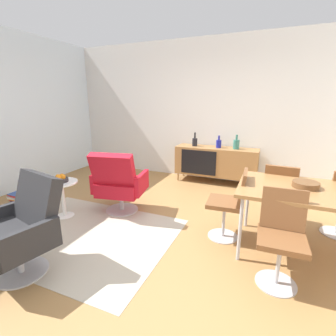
% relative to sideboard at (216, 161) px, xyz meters
% --- Properties ---
extents(ground_plane, '(8.32, 8.32, 0.00)m').
position_rel_sideboard_xyz_m(ground_plane, '(-0.13, -2.30, -0.44)').
color(ground_plane, '#9E7242').
extents(wall_back, '(6.80, 0.12, 2.80)m').
position_rel_sideboard_xyz_m(wall_back, '(-0.13, 0.30, 0.96)').
color(wall_back, silver).
rests_on(wall_back, ground_plane).
extents(sideboard, '(1.60, 0.45, 0.72)m').
position_rel_sideboard_xyz_m(sideboard, '(0.00, 0.00, 0.00)').
color(sideboard, olive).
rests_on(sideboard, ground_plane).
extents(vase_cobalt, '(0.11, 0.11, 0.27)m').
position_rel_sideboard_xyz_m(vase_cobalt, '(0.37, 0.00, 0.38)').
color(vase_cobalt, '#337266').
rests_on(vase_cobalt, sideboard).
extents(vase_sculptural_dark, '(0.10, 0.10, 0.24)m').
position_rel_sideboard_xyz_m(vase_sculptural_dark, '(0.04, 0.00, 0.36)').
color(vase_sculptural_dark, navy).
rests_on(vase_sculptural_dark, sideboard).
extents(vase_ceramic_small, '(0.10, 0.10, 0.27)m').
position_rel_sideboard_xyz_m(vase_ceramic_small, '(-0.45, 0.00, 0.37)').
color(vase_ceramic_small, black).
rests_on(vase_ceramic_small, sideboard).
extents(dining_table, '(1.60, 0.90, 0.74)m').
position_rel_sideboard_xyz_m(dining_table, '(1.49, -2.02, 0.26)').
color(dining_table, olive).
rests_on(dining_table, ground_plane).
extents(wooden_bowl_on_table, '(0.26, 0.26, 0.06)m').
position_rel_sideboard_xyz_m(wooden_bowl_on_table, '(1.35, -1.97, 0.33)').
color(wooden_bowl_on_table, brown).
rests_on(wooden_bowl_on_table, dining_table).
extents(dining_chair_near_window, '(0.45, 0.43, 0.86)m').
position_rel_sideboard_xyz_m(dining_chair_near_window, '(0.61, -2.01, 0.03)').
color(dining_chair_near_window, brown).
rests_on(dining_chair_near_window, ground_plane).
extents(dining_chair_front_left, '(0.41, 0.44, 0.86)m').
position_rel_sideboard_xyz_m(dining_chair_front_left, '(1.14, -2.58, 0.03)').
color(dining_chair_front_left, brown).
rests_on(dining_chair_front_left, ground_plane).
extents(dining_chair_back_left, '(0.42, 0.45, 0.86)m').
position_rel_sideboard_xyz_m(dining_chair_back_left, '(1.14, -1.46, 0.03)').
color(dining_chair_back_left, brown).
rests_on(dining_chair_back_left, ground_plane).
extents(lounge_chair_red, '(0.80, 0.76, 0.95)m').
position_rel_sideboard_xyz_m(lounge_chair_red, '(-1.00, -1.93, 0.03)').
color(lounge_chair_red, red).
rests_on(lounge_chair_red, ground_plane).
extents(armchair_black_shell, '(0.82, 0.77, 0.95)m').
position_rel_sideboard_xyz_m(armchair_black_shell, '(-1.11, -3.37, 0.03)').
color(armchair_black_shell, '#262628').
rests_on(armchair_black_shell, ground_plane).
extents(side_table_round, '(0.44, 0.44, 0.52)m').
position_rel_sideboard_xyz_m(side_table_round, '(-1.67, -2.34, -0.12)').
color(side_table_round, white).
rests_on(side_table_round, ground_plane).
extents(fruit_bowl, '(0.20, 0.20, 0.11)m').
position_rel_sideboard_xyz_m(fruit_bowl, '(-1.67, -2.34, 0.12)').
color(fruit_bowl, '#262628').
rests_on(fruit_bowl, side_table_round).
extents(magazine_stack, '(0.33, 0.41, 0.17)m').
position_rel_sideboard_xyz_m(magazine_stack, '(-2.69, -2.20, -0.35)').
color(magazine_stack, '#99668C').
rests_on(magazine_stack, ground_plane).
extents(area_rug, '(2.20, 1.70, 0.01)m').
position_rel_sideboard_xyz_m(area_rug, '(-1.07, -2.65, -0.44)').
color(area_rug, '#B7AD99').
rests_on(area_rug, ground_plane).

